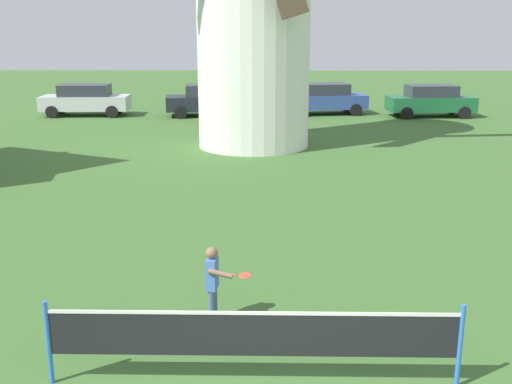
# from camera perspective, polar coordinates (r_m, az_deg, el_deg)

# --- Properties ---
(tennis_net) EXTENTS (5.06, 0.06, 1.10)m
(tennis_net) POSITION_cam_1_polar(r_m,az_deg,el_deg) (7.50, -0.29, -13.32)
(tennis_net) COLOR blue
(tennis_net) RESTS_ON ground_plane
(player_far) EXTENTS (0.69, 0.56, 1.19)m
(player_far) POSITION_cam_1_polar(r_m,az_deg,el_deg) (9.02, -4.00, -8.30)
(player_far) COLOR slate
(player_far) RESTS_ON ground_plane
(parked_car_silver) EXTENTS (4.38, 2.04, 1.56)m
(parked_car_silver) POSITION_cam_1_polar(r_m,az_deg,el_deg) (31.85, -15.80, 8.40)
(parked_car_silver) COLOR silver
(parked_car_silver) RESTS_ON ground_plane
(parked_car_black) EXTENTS (4.62, 2.34, 1.56)m
(parked_car_black) POSITION_cam_1_polar(r_m,az_deg,el_deg) (30.69, -4.30, 8.68)
(parked_car_black) COLOR #1E232D
(parked_car_black) RESTS_ON ground_plane
(parked_car_blue) EXTENTS (4.36, 2.40, 1.56)m
(parked_car_blue) POSITION_cam_1_polar(r_m,az_deg,el_deg) (31.41, 6.50, 8.78)
(parked_car_blue) COLOR #334C99
(parked_car_blue) RESTS_ON ground_plane
(parked_car_green) EXTENTS (4.29, 2.11, 1.56)m
(parked_car_green) POSITION_cam_1_polar(r_m,az_deg,el_deg) (31.53, 16.16, 8.31)
(parked_car_green) COLOR #1E6638
(parked_car_green) RESTS_ON ground_plane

